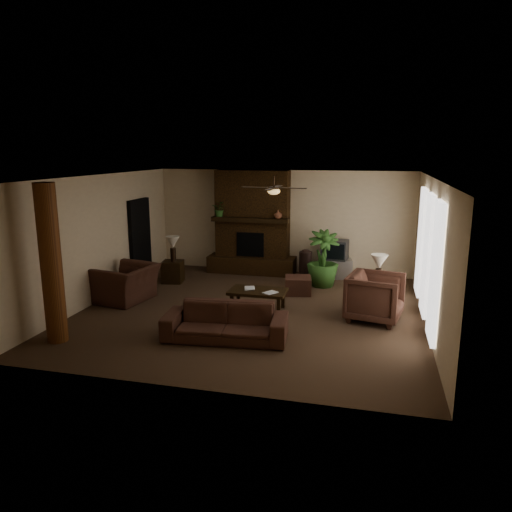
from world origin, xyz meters
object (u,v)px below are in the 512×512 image
(armchair_right, at_px, (375,295))
(side_table_left, at_px, (173,272))
(coffee_table, at_px, (258,293))
(log_column, at_px, (51,264))
(lamp_left, at_px, (173,244))
(ottoman, at_px, (298,285))
(lamp_right, at_px, (379,264))
(floor_vase, at_px, (306,262))
(tv_stand, at_px, (335,268))
(armchair_left, at_px, (126,277))
(sofa, at_px, (225,316))
(side_table_right, at_px, (376,298))
(floor_plant, at_px, (323,271))

(armchair_right, xyz_separation_m, side_table_left, (-5.05, 1.67, -0.25))
(coffee_table, distance_m, side_table_left, 3.08)
(log_column, relative_size, lamp_left, 4.31)
(lamp_left, bearing_deg, ottoman, -3.70)
(lamp_left, distance_m, lamp_right, 5.15)
(armchair_right, height_order, ottoman, armchair_right)
(armchair_right, relative_size, floor_vase, 1.35)
(log_column, distance_m, lamp_right, 6.35)
(side_table_left, height_order, lamp_right, lamp_right)
(tv_stand, relative_size, lamp_left, 1.31)
(armchair_right, bearing_deg, coffee_table, 99.96)
(lamp_right, bearing_deg, armchair_left, -172.79)
(armchair_left, height_order, coffee_table, armchair_left)
(log_column, bearing_deg, side_table_left, 84.05)
(coffee_table, bearing_deg, side_table_left, 148.73)
(log_column, distance_m, lamp_left, 4.13)
(sofa, distance_m, coffee_table, 1.73)
(floor_vase, xyz_separation_m, side_table_right, (1.83, -2.31, -0.16))
(side_table_right, bearing_deg, armchair_left, -173.20)
(tv_stand, bearing_deg, armchair_left, -155.37)
(lamp_left, bearing_deg, floor_vase, 21.88)
(side_table_left, bearing_deg, floor_plant, 8.44)
(armchair_right, xyz_separation_m, coffee_table, (-2.41, 0.07, -0.15))
(armchair_right, xyz_separation_m, floor_vase, (-1.80, 2.93, -0.09))
(armchair_left, distance_m, side_table_left, 1.76)
(ottoman, bearing_deg, side_table_left, 175.95)
(coffee_table, relative_size, side_table_left, 2.18)
(floor_plant, distance_m, lamp_right, 2.14)
(log_column, xyz_separation_m, side_table_left, (0.43, 4.11, -1.12))
(side_table_left, bearing_deg, sofa, -53.55)
(sofa, bearing_deg, log_column, -170.27)
(floor_vase, height_order, lamp_left, lamp_left)
(tv_stand, relative_size, side_table_right, 1.55)
(floor_vase, bearing_deg, side_table_left, -158.71)
(sofa, bearing_deg, tv_stand, 66.39)
(coffee_table, relative_size, floor_plant, 0.86)
(sofa, xyz_separation_m, armchair_right, (2.59, 1.65, 0.09))
(log_column, xyz_separation_m, lamp_left, (0.47, 4.09, -0.40))
(lamp_left, xyz_separation_m, lamp_right, (5.06, -0.99, 0.00))
(coffee_table, bearing_deg, sofa, -95.95)
(armchair_right, bearing_deg, floor_vase, 43.18)
(armchair_right, distance_m, coffee_table, 2.42)
(lamp_left, xyz_separation_m, side_table_right, (5.04, -1.03, -0.73))
(floor_vase, height_order, side_table_right, floor_vase)
(armchair_right, height_order, lamp_left, lamp_left)
(armchair_right, bearing_deg, side_table_right, 8.65)
(ottoman, distance_m, side_table_right, 1.97)
(floor_vase, distance_m, floor_plant, 0.88)
(floor_plant, distance_m, lamp_left, 3.82)
(sofa, bearing_deg, floor_plant, 65.76)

